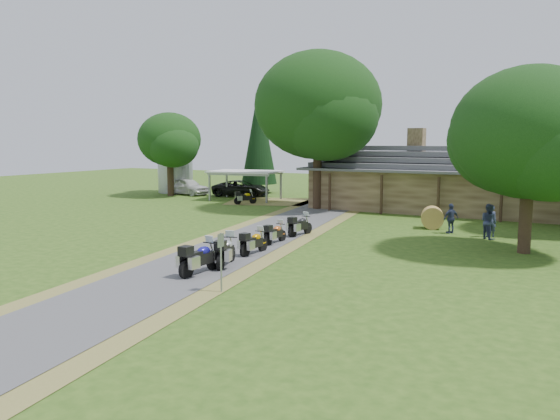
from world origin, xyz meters
The scene contains 23 objects.
ground centered at (0.00, 0.00, 0.00)m, with size 120.00×120.00×0.00m, color #2D4D15.
driveway centered at (-0.50, 4.00, 0.00)m, with size 46.00×46.00×0.00m, color #49494B.
lodge centered at (6.00, 24.00, 2.45)m, with size 21.40×9.40×4.90m, color brown, non-canonical shape.
silo centered at (-21.44, 25.49, 3.55)m, with size 3.49×3.49×7.09m, color gray.
carport centered at (-11.44, 22.81, 1.29)m, with size 5.97×3.98×2.59m, color white, non-canonical shape.
car_white_sedan centered at (-18.84, 24.09, 1.00)m, with size 5.98×2.53×1.99m, color silver.
car_dark_suv centered at (-13.53, 25.37, 1.13)m, with size 5.88×2.50×2.25m, color black.
motorcycle_row_a centered at (1.18, -0.98, 0.72)m, with size 2.10×0.68×1.44m, color #191590, non-canonical shape.
motorcycle_row_b centered at (1.31, 0.66, 0.70)m, with size 2.05×0.67×1.40m, color #A5A6AC, non-canonical shape.
motorcycle_row_c centered at (1.11, 3.27, 0.62)m, with size 1.82×0.59×1.25m, color #DB9301, non-canonical shape.
motorcycle_row_d centered at (0.71, 6.05, 0.59)m, with size 1.73×0.56×1.18m, color #D66022, non-canonical shape.
motorcycle_row_e centered at (0.81, 8.76, 0.63)m, with size 1.85×0.60×1.27m, color black, non-canonical shape.
motorcycle_carport_a centered at (-9.82, 20.12, 0.60)m, with size 1.75×0.57×1.20m, color #C1AA09, non-canonical shape.
person_a centered at (10.15, 13.32, 1.04)m, with size 0.59×0.43×2.08m, color #343D5E.
person_b centered at (10.15, 12.60, 1.12)m, with size 0.64×0.46×2.24m, color #343D5E.
person_c centered at (8.02, 13.51, 1.00)m, with size 0.57×0.41×2.00m, color #343D5E.
hay_bale centered at (6.69, 14.76, 0.66)m, with size 1.32×1.32×1.21m, color #A88B3D.
sign_post centered at (3.36, -2.71, 1.05)m, with size 0.38×0.06×2.10m, color gray, non-canonical shape.
oak_lodge_left centered at (-3.27, 20.03, 6.35)m, with size 9.59×9.59×12.71m, color black, non-canonical shape.
oak_driveway centered at (12.13, 9.56, 4.53)m, with size 7.19×7.19×9.07m, color black, non-canonical shape.
oak_silo centered at (-19.71, 22.61, 4.31)m, with size 5.92×5.92×8.62m, color black, non-canonical shape.
cedar_near centered at (-3.30, 26.98, 5.85)m, with size 3.56×3.56×11.71m, color black.
cedar_far centered at (-13.69, 29.02, 5.36)m, with size 3.55×3.55×10.73m, color black.
Camera 1 is at (13.93, -18.08, 5.28)m, focal length 35.00 mm.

